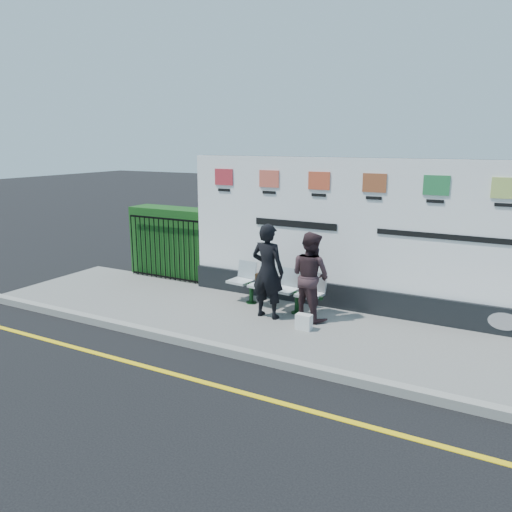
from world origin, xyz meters
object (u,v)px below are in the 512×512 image
at_px(billboard, 372,248).
at_px(woman_right, 310,276).
at_px(bench, 273,297).
at_px(woman_left, 268,271).

xyz_separation_m(billboard, woman_right, (-0.90, -0.91, -0.46)).
height_order(bench, woman_left, woman_left).
bearing_deg(woman_left, bench, -72.65).
bearing_deg(woman_right, bench, 6.75).
xyz_separation_m(woman_left, woman_right, (0.74, 0.31, -0.07)).
distance_m(woman_left, woman_right, 0.81).
bearing_deg(bench, woman_right, -7.33).
xyz_separation_m(billboard, woman_left, (-1.64, -1.22, -0.39)).
xyz_separation_m(bench, woman_right, (0.88, -0.22, 0.61)).
height_order(billboard, bench, billboard).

